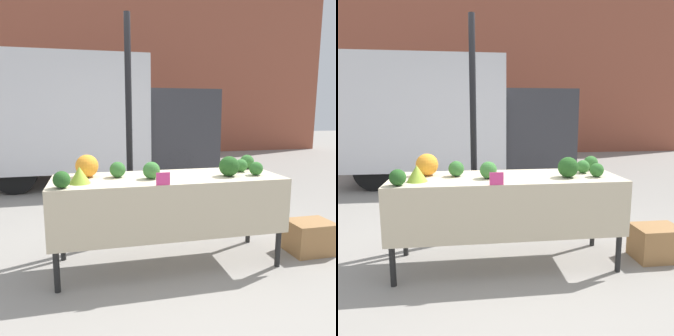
{
  "view_description": "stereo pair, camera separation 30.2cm",
  "coord_description": "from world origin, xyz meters",
  "views": [
    {
      "loc": [
        -0.68,
        -2.9,
        1.44
      ],
      "look_at": [
        0.0,
        0.0,
        0.93
      ],
      "focal_mm": 35.0,
      "sensor_mm": 36.0,
      "label": 1
    },
    {
      "loc": [
        -0.38,
        -2.95,
        1.44
      ],
      "look_at": [
        0.0,
        0.0,
        0.93
      ],
      "focal_mm": 35.0,
      "sensor_mm": 36.0,
      "label": 2
    }
  ],
  "objects": [
    {
      "name": "broccoli_head_5",
      "position": [
        0.83,
        -0.13,
        0.92
      ],
      "size": [
        0.13,
        0.13,
        0.13
      ],
      "color": "#2D6628",
      "rests_on": "market_table"
    },
    {
      "name": "broccoli_head_0",
      "position": [
        -0.17,
        -0.07,
        0.93
      ],
      "size": [
        0.15,
        0.15,
        0.15
      ],
      "color": "#387533",
      "rests_on": "market_table"
    },
    {
      "name": "parked_truck",
      "position": [
        -0.64,
        4.23,
        1.32
      ],
      "size": [
        4.57,
        2.25,
        2.5
      ],
      "color": "silver",
      "rests_on": "ground_plane"
    },
    {
      "name": "tent_pole",
      "position": [
        -0.27,
        0.7,
        1.23
      ],
      "size": [
        0.07,
        0.07,
        2.47
      ],
      "color": "black",
      "rests_on": "ground_plane"
    },
    {
      "name": "broccoli_head_3",
      "position": [
        -0.46,
        0.07,
        0.93
      ],
      "size": [
        0.14,
        0.14,
        0.14
      ],
      "color": "#336B2D",
      "rests_on": "market_table"
    },
    {
      "name": "orange_cauliflower",
      "position": [
        -0.73,
        0.14,
        0.96
      ],
      "size": [
        0.21,
        0.21,
        0.21
      ],
      "color": "orange",
      "rests_on": "market_table"
    },
    {
      "name": "romanesco_head",
      "position": [
        -0.79,
        -0.13,
        0.93
      ],
      "size": [
        0.18,
        0.18,
        0.14
      ],
      "color": "#93B238",
      "rests_on": "market_table"
    },
    {
      "name": "broccoli_head_6",
      "position": [
        0.77,
        0.08,
        0.92
      ],
      "size": [
        0.13,
        0.13,
        0.13
      ],
      "color": "#387533",
      "rests_on": "market_table"
    },
    {
      "name": "market_table",
      "position": [
        0.0,
        -0.06,
        0.74
      ],
      "size": [
        2.1,
        0.73,
        0.85
      ],
      "color": "beige",
      "rests_on": "ground_plane"
    },
    {
      "name": "broccoli_head_4",
      "position": [
        -0.92,
        -0.27,
        0.92
      ],
      "size": [
        0.14,
        0.14,
        0.14
      ],
      "color": "#23511E",
      "rests_on": "market_table"
    },
    {
      "name": "ground_plane",
      "position": [
        0.0,
        0.0,
        0.0
      ],
      "size": [
        40.0,
        40.0,
        0.0
      ],
      "primitive_type": "plane",
      "color": "gray"
    },
    {
      "name": "broccoli_head_2",
      "position": [
        0.56,
        -0.11,
        0.95
      ],
      "size": [
        0.19,
        0.19,
        0.19
      ],
      "color": "#23511E",
      "rests_on": "market_table"
    },
    {
      "name": "produce_crate",
      "position": [
        1.49,
        -0.09,
        0.17
      ],
      "size": [
        0.44,
        0.34,
        0.33
      ],
      "color": "#9E7042",
      "rests_on": "ground_plane"
    },
    {
      "name": "building_facade",
      "position": [
        0.0,
        8.86,
        2.93
      ],
      "size": [
        16.0,
        0.6,
        5.86
      ],
      "color": "brown",
      "rests_on": "ground_plane"
    },
    {
      "name": "price_sign",
      "position": [
        -0.12,
        -0.35,
        0.91
      ],
      "size": [
        0.12,
        0.01,
        0.11
      ],
      "color": "#E53D84",
      "rests_on": "market_table"
    },
    {
      "name": "broccoli_head_1",
      "position": [
        0.91,
        0.23,
        0.93
      ],
      "size": [
        0.15,
        0.15,
        0.15
      ],
      "color": "#336B2D",
      "rests_on": "market_table"
    }
  ]
}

